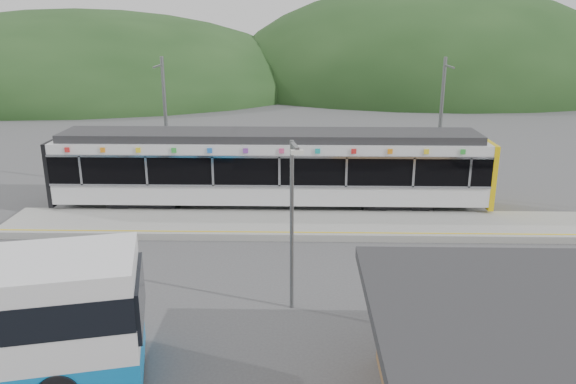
{
  "coord_description": "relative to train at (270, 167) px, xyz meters",
  "views": [
    {
      "loc": [
        -0.09,
        -19.75,
        8.79
      ],
      "look_at": [
        -0.56,
        1.0,
        2.36
      ],
      "focal_mm": 35.0,
      "sensor_mm": 36.0,
      "label": 1
    }
  ],
  "objects": [
    {
      "name": "platform",
      "position": [
        1.51,
        -2.7,
        -1.91
      ],
      "size": [
        26.0,
        3.2,
        0.3
      ],
      "primitive_type": "cube",
      "color": "#9E9E99",
      "rests_on": "ground"
    },
    {
      "name": "lamp_post",
      "position": [
        1.17,
        -9.89,
        1.18
      ],
      "size": [
        0.38,
        0.99,
        5.42
      ],
      "rotation": [
        0.0,
        0.0,
        0.19
      ],
      "color": "slate",
      "rests_on": "ground"
    },
    {
      "name": "yellow_line",
      "position": [
        1.51,
        -4.0,
        -1.76
      ],
      "size": [
        26.0,
        0.1,
        0.01
      ],
      "primitive_type": "cube",
      "color": "yellow",
      "rests_on": "platform"
    },
    {
      "name": "hills",
      "position": [
        7.7,
        -0.71,
        -2.06
      ],
      "size": [
        146.0,
        149.0,
        26.0
      ],
      "color": "#1E3D19",
      "rests_on": "ground"
    },
    {
      "name": "catenary_mast_west",
      "position": [
        -5.49,
        2.56,
        1.58
      ],
      "size": [
        0.18,
        1.8,
        7.0
      ],
      "color": "slate",
      "rests_on": "ground"
    },
    {
      "name": "ground",
      "position": [
        1.51,
        -6.0,
        -2.06
      ],
      "size": [
        120.0,
        120.0,
        0.0
      ],
      "primitive_type": "plane",
      "color": "#4C4C4F",
      "rests_on": "ground"
    },
    {
      "name": "catenary_mast_east",
      "position": [
        8.51,
        2.56,
        1.58
      ],
      "size": [
        0.18,
        1.8,
        7.0
      ],
      "color": "slate",
      "rests_on": "ground"
    },
    {
      "name": "train",
      "position": [
        0.0,
        0.0,
        0.0
      ],
      "size": [
        20.44,
        3.01,
        3.74
      ],
      "color": "black",
      "rests_on": "ground"
    }
  ]
}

